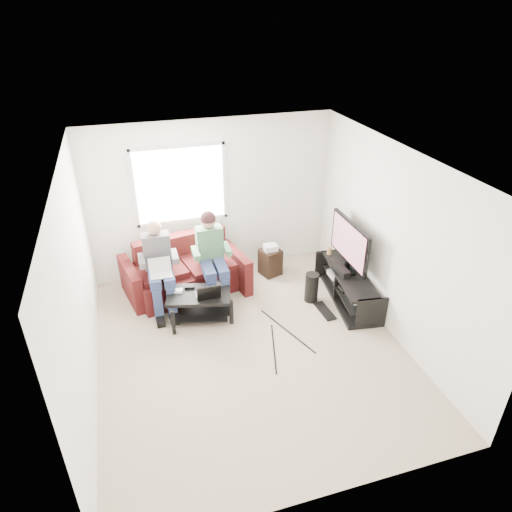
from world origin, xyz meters
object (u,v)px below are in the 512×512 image
object	(u,v)px
sofa	(185,273)
tv	(349,243)
coffee_table	(199,300)
subwoofer	(312,287)
tv_stand	(348,288)
end_table	(270,261)

from	to	relation	value
sofa	tv	xyz separation A→B (m)	(2.38, -0.92, 0.64)
sofa	coffee_table	size ratio (longest dim) A/B	2.01
tv	subwoofer	distance (m)	0.90
tv_stand	coffee_table	bearing A→B (deg)	175.33
coffee_table	tv_stand	distance (m)	2.32
end_table	subwoofer	bearing A→B (deg)	-68.97
end_table	tv	bearing A→B (deg)	-47.84
coffee_table	tv	bearing A→B (deg)	-2.20
sofa	coffee_table	world-z (taller)	sofa
coffee_table	tv_stand	world-z (taller)	tv_stand
sofa	tv	size ratio (longest dim) A/B	1.84
coffee_table	tv_stand	size ratio (longest dim) A/B	0.64
tv_stand	end_table	size ratio (longest dim) A/B	2.78
end_table	coffee_table	bearing A→B (deg)	-146.82
sofa	tv_stand	size ratio (longest dim) A/B	1.29
tv	end_table	world-z (taller)	tv
tv_stand	sofa	bearing A→B (deg)	156.83
subwoofer	tv_stand	bearing A→B (deg)	-15.79
coffee_table	tv	xyz separation A→B (m)	(2.30, -0.09, 0.63)
tv_stand	end_table	distance (m)	1.43
tv	end_table	size ratio (longest dim) A/B	1.96
sofa	subwoofer	size ratio (longest dim) A/B	4.23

